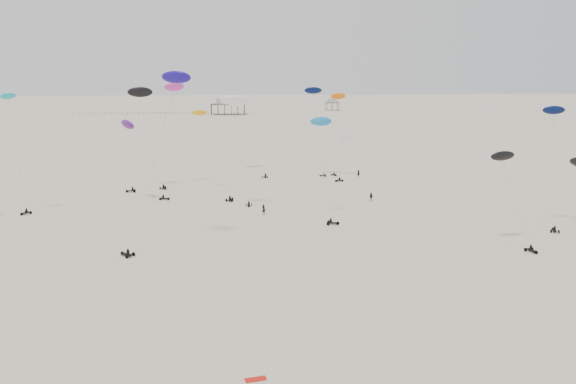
{
  "coord_description": "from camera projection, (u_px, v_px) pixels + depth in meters",
  "views": [
    {
      "loc": [
        -8.71,
        3.11,
        25.26
      ],
      "look_at": [
        0.0,
        88.0,
        7.0
      ],
      "focal_mm": 35.0,
      "sensor_mm": 36.0,
      "label": 1
    }
  ],
  "objects": [
    {
      "name": "ground_plane",
      "position": [
        256.0,
        145.0,
        197.68
      ],
      "size": [
        900.0,
        900.0,
        0.0
      ],
      "primitive_type": "plane",
      "color": "beige"
    },
    {
      "name": "pavilion_main",
      "position": [
        228.0,
        107.0,
        341.71
      ],
      "size": [
        21.0,
        13.0,
        9.8
      ],
      "color": "brown",
      "rests_on": "ground"
    },
    {
      "name": "pavilion_small",
      "position": [
        332.0,
        105.0,
        378.03
      ],
      "size": [
        9.0,
        7.0,
        8.0
      ],
      "color": "brown",
      "rests_on": "ground"
    },
    {
      "name": "pier_fence",
      "position": [
        141.0,
        114.0,
        337.24
      ],
      "size": [
        80.2,
        0.2,
        1.5
      ],
      "color": "black",
      "rests_on": "ground"
    },
    {
      "name": "rig_0",
      "position": [
        235.0,
        121.0,
        105.81
      ],
      "size": [
        5.78,
        4.0,
        21.29
      ],
      "rotation": [
        0.0,
        0.0,
        3.06
      ],
      "color": "black",
      "rests_on": "ground"
    },
    {
      "name": "rig_1",
      "position": [
        215.0,
        155.0,
        116.82
      ],
      "size": [
        9.14,
        16.45,
        21.89
      ],
      "rotation": [
        0.0,
        0.0,
        5.82
      ],
      "color": "black",
      "rests_on": "ground"
    },
    {
      "name": "rig_3",
      "position": [
        17.0,
        153.0,
        101.07
      ],
      "size": [
        4.9,
        6.39,
        21.84
      ],
      "rotation": [
        0.0,
        0.0,
        2.63
      ],
      "color": "black",
      "rests_on": "ground"
    },
    {
      "name": "rig_4",
      "position": [
        511.0,
        183.0,
        83.03
      ],
      "size": [
        4.98,
        9.36,
        14.27
      ],
      "rotation": [
        0.0,
        0.0,
        3.37
      ],
      "color": "black",
      "rests_on": "ground"
    },
    {
      "name": "rig_5",
      "position": [
        554.0,
        155.0,
        92.38
      ],
      "size": [
        5.08,
        9.49,
        19.97
      ],
      "rotation": [
        0.0,
        0.0,
        5.97
      ],
      "color": "black",
      "rests_on": "ground"
    },
    {
      "name": "rig_6",
      "position": [
        322.0,
        127.0,
        139.46
      ],
      "size": [
        6.65,
        5.0,
        14.59
      ],
      "rotation": [
        0.0,
        0.0,
        3.52
      ],
      "color": "black",
      "rests_on": "ground"
    },
    {
      "name": "rig_9",
      "position": [
        335.0,
        115.0,
        136.8
      ],
      "size": [
        6.42,
        2.76,
        20.5
      ],
      "rotation": [
        0.0,
        0.0,
        1.45
      ],
      "color": "black",
      "rests_on": "ground"
    },
    {
      "name": "rig_11",
      "position": [
        323.0,
        162.0,
        96.17
      ],
      "size": [
        5.09,
        9.96,
        22.94
      ],
      "rotation": [
        0.0,
        0.0,
        4.46
      ],
      "color": "black",
      "rests_on": "ground"
    },
    {
      "name": "rig_12",
      "position": [
        344.0,
        150.0,
        137.6
      ],
      "size": [
        6.87,
        11.45,
        12.82
      ],
      "rotation": [
        0.0,
        0.0,
        2.1
      ],
      "color": "black",
      "rests_on": "ground"
    },
    {
      "name": "rig_13",
      "position": [
        139.0,
        109.0,
        122.76
      ],
      "size": [
        5.8,
        9.4,
        22.33
      ],
      "rotation": [
        0.0,
        0.0,
        1.73
      ],
      "color": "black",
      "rests_on": "ground"
    },
    {
      "name": "rig_14",
      "position": [
        135.0,
        139.0,
        111.42
      ],
      "size": [
        10.17,
        5.48,
        16.45
      ],
      "rotation": [
        0.0,
        0.0,
        4.34
      ],
      "color": "black",
      "rests_on": "ground"
    },
    {
      "name": "rig_15",
      "position": [
        241.0,
        109.0,
        146.14
      ],
      "size": [
        10.45,
        18.15,
        22.64
      ],
      "rotation": [
        0.0,
        0.0,
        -0.18
      ],
      "color": "black",
      "rests_on": "ground"
    },
    {
      "name": "rig_16",
      "position": [
        172.0,
        111.0,
        126.11
      ],
      "size": [
        5.88,
        10.69,
        23.19
      ],
      "rotation": [
        0.0,
        0.0,
        6.02
      ],
      "color": "black",
      "rests_on": "ground"
    },
    {
      "name": "rig_17",
      "position": [
        165.0,
        118.0,
        82.29
      ],
      "size": [
        10.8,
        12.9,
        26.4
      ],
      "rotation": [
        0.0,
        0.0,
        0.91
      ],
      "color": "black",
      "rests_on": "ground"
    },
    {
      "name": "spectator_0",
      "position": [
        264.0,
        214.0,
        101.74
      ],
      "size": [
        0.97,
        0.92,
        2.2
      ],
      "primitive_type": "imported",
      "rotation": [
        0.0,
        0.0,
        2.52
      ],
      "color": "black",
      "rests_on": "ground"
    },
    {
      "name": "spectator_1",
      "position": [
        371.0,
        201.0,
        112.37
      ],
      "size": [
        1.12,
        0.92,
        1.99
      ],
      "primitive_type": "imported",
      "rotation": [
        0.0,
        0.0,
        5.85
      ],
      "color": "black",
      "rests_on": "ground"
    },
    {
      "name": "spectator_3",
      "position": [
        358.0,
        177.0,
        137.99
      ],
      "size": [
        0.95,
        0.89,
        2.14
      ],
      "primitive_type": "imported",
      "rotation": [
        0.0,
        0.0,
        2.52
      ],
      "color": "black",
      "rests_on": "ground"
    },
    {
      "name": "grounded_kite_b",
      "position": [
        256.0,
        380.0,
        47.05
      ],
      "size": [
        1.9,
        1.01,
        0.07
      ],
      "primitive_type": "cube",
      "rotation": [
        0.0,
        0.0,
        0.18
      ],
      "color": "red",
      "rests_on": "ground"
    }
  ]
}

